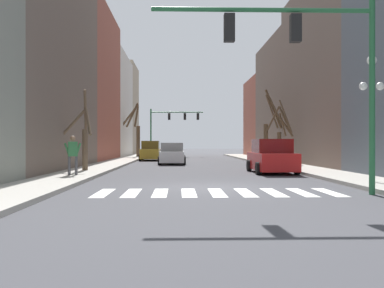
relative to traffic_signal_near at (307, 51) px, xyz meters
The scene contains 17 objects.
ground_plane 5.66m from the traffic_signal_near, 138.44° to the left, with size 240.00×240.00×0.00m, color #424247.
sidewalk_left 10.10m from the traffic_signal_near, 164.88° to the left, with size 2.41×90.00×0.15m.
sidewalk_right 6.00m from the traffic_signal_near, 34.67° to the left, with size 2.41×90.00×0.15m.
building_row_left 28.79m from the traffic_signal_near, 117.00° to the left, with size 6.00×59.48×13.56m.
building_row_right 20.75m from the traffic_signal_near, 68.28° to the left, with size 6.00×49.15×13.89m.
crosswalk_stripes 5.18m from the traffic_signal_near, 165.58° to the left, with size 7.65×2.60×0.01m.
traffic_signal_near is the anchor object (origin of this frame).
traffic_signal_far 42.92m from the traffic_signal_near, 96.54° to the left, with size 6.63×0.28×5.92m.
street_lamp_right_corner 4.44m from the traffic_signal_near, 41.66° to the left, with size 0.95×0.36×4.67m.
car_driving_toward_lane 29.52m from the traffic_signal_near, 102.85° to the left, with size 1.96×4.60×1.82m.
car_parked_left_far 21.49m from the traffic_signal_near, 101.99° to the left, with size 2.04×4.80×1.62m.
car_parked_right_near 10.82m from the traffic_signal_near, 84.20° to the left, with size 2.17×4.64×1.80m.
pedestrian_on_right_sidewalk 11.48m from the traffic_signal_near, 141.83° to the left, with size 0.75×0.34×1.77m.
street_tree_right_mid 38.10m from the traffic_signal_near, 103.27° to the left, with size 2.29×2.16×6.05m.
street_tree_right_near 24.09m from the traffic_signal_near, 81.33° to the left, with size 1.48×2.18×5.98m.
street_tree_left_far 14.07m from the traffic_signal_near, 130.21° to the left, with size 1.84×2.56×4.32m.
street_tree_right_far 19.76m from the traffic_signal_near, 79.38° to the left, with size 1.92×2.77×4.67m.
Camera 1 is at (-1.22, -15.89, 1.55)m, focal length 42.00 mm.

